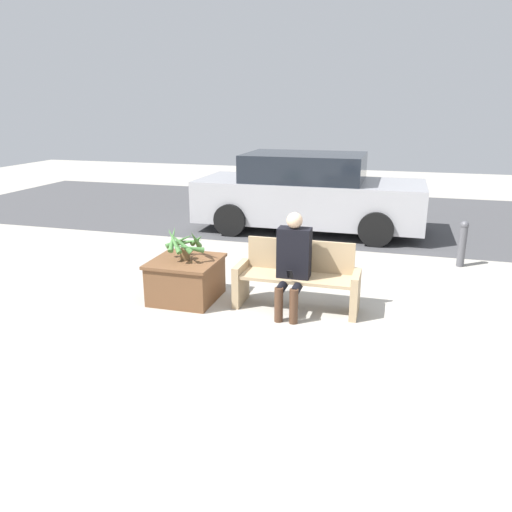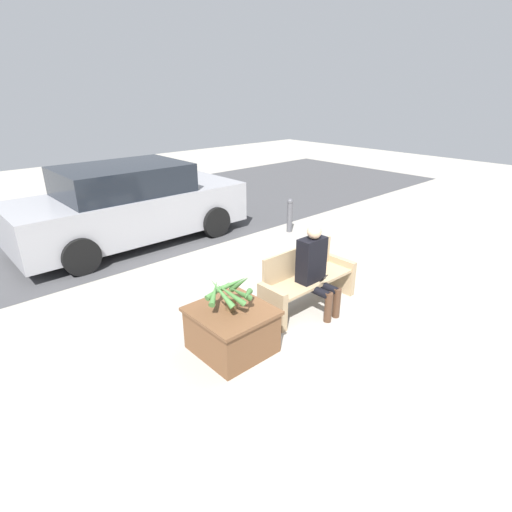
% 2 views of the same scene
% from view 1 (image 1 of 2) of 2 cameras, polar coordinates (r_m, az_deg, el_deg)
% --- Properties ---
extents(ground_plane, '(30.00, 30.00, 0.00)m').
position_cam_1_polar(ground_plane, '(6.10, 4.93, -7.14)').
color(ground_plane, '#9E998E').
extents(road_surface, '(20.00, 6.00, 0.01)m').
position_cam_1_polar(road_surface, '(11.96, 10.73, 4.62)').
color(road_surface, '#424244').
rests_on(road_surface, ground_plane).
extents(bench, '(1.55, 0.49, 0.85)m').
position_cam_1_polar(bench, '(6.29, 4.74, -2.48)').
color(bench, tan).
rests_on(bench, ground_plane).
extents(person_seated, '(0.40, 0.57, 1.25)m').
position_cam_1_polar(person_seated, '(6.06, 4.23, -0.43)').
color(person_seated, black).
rests_on(person_seated, ground_plane).
extents(planter_box, '(0.85, 0.89, 0.55)m').
position_cam_1_polar(planter_box, '(6.64, -7.99, -2.51)').
color(planter_box, brown).
rests_on(planter_box, ground_plane).
extents(potted_plant, '(0.60, 0.60, 0.44)m').
position_cam_1_polar(potted_plant, '(6.50, -8.16, 1.48)').
color(potted_plant, brown).
rests_on(potted_plant, planter_box).
extents(parked_car, '(4.50, 1.98, 1.56)m').
position_cam_1_polar(parked_car, '(10.24, 5.97, 7.13)').
color(parked_car, '#99999E').
rests_on(parked_car, ground_plane).
extents(bollard_post, '(0.13, 0.13, 0.74)m').
position_cam_1_polar(bollard_post, '(8.55, 22.53, 1.42)').
color(bollard_post, '#4C4C51').
rests_on(bollard_post, ground_plane).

